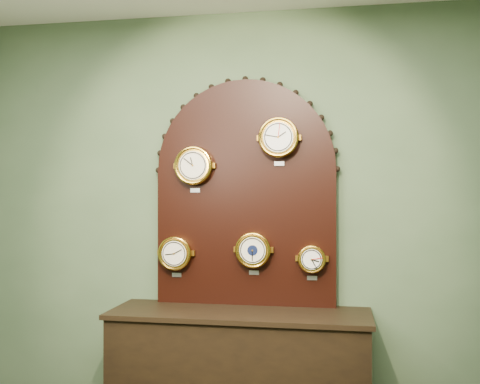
% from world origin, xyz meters
% --- Properties ---
extents(wall_back, '(4.00, 0.00, 4.00)m').
position_xyz_m(wall_back, '(0.00, 2.50, 1.40)').
color(wall_back, '#496142').
rests_on(wall_back, ground).
extents(shop_counter, '(1.60, 0.50, 0.80)m').
position_xyz_m(shop_counter, '(0.00, 2.23, 0.40)').
color(shop_counter, black).
rests_on(shop_counter, ground_plane).
extents(display_board, '(1.26, 0.06, 1.53)m').
position_xyz_m(display_board, '(0.00, 2.45, 1.63)').
color(display_board, black).
rests_on(display_board, shop_counter).
extents(roman_clock, '(0.26, 0.08, 0.31)m').
position_xyz_m(roman_clock, '(-0.34, 2.38, 1.76)').
color(roman_clock, gold).
rests_on(roman_clock, display_board).
extents(arabic_clock, '(0.26, 0.08, 0.31)m').
position_xyz_m(arabic_clock, '(0.23, 2.38, 1.93)').
color(arabic_clock, gold).
rests_on(arabic_clock, display_board).
extents(hygrometer, '(0.23, 0.08, 0.28)m').
position_xyz_m(hygrometer, '(-0.46, 2.38, 1.17)').
color(hygrometer, gold).
rests_on(hygrometer, display_board).
extents(barometer, '(0.23, 0.08, 0.28)m').
position_xyz_m(barometer, '(0.06, 2.38, 1.20)').
color(barometer, gold).
rests_on(barometer, display_board).
extents(tide_clock, '(0.18, 0.08, 0.23)m').
position_xyz_m(tide_clock, '(0.45, 2.38, 1.15)').
color(tide_clock, gold).
rests_on(tide_clock, display_board).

